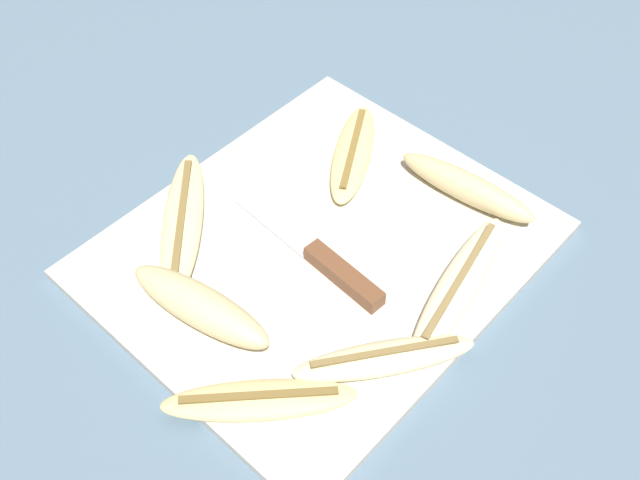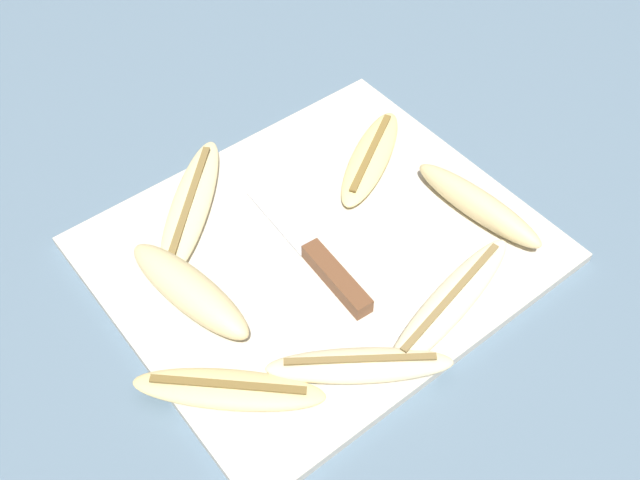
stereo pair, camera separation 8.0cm
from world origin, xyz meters
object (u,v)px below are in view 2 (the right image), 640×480
object	(u,v)px
knife	(326,267)
banana_spotted_left	(229,389)
banana_mellow_near	(478,204)
banana_ripe_center	(189,290)
banana_soft_right	(191,205)
banana_bright_far	(451,302)
banana_golden_short	(371,157)
banana_cream_curved	(360,365)

from	to	relation	value
knife	banana_spotted_left	xyz separation A→B (m)	(-0.16, -0.05, 0.00)
banana_mellow_near	banana_spotted_left	size ratio (longest dim) A/B	1.07
banana_ripe_center	banana_soft_right	world-z (taller)	banana_ripe_center
banana_mellow_near	banana_bright_far	world-z (taller)	banana_mellow_near
banana_spotted_left	banana_ripe_center	bearing A→B (deg)	75.54
banana_mellow_near	banana_ripe_center	size ratio (longest dim) A/B	1.00
knife	banana_ripe_center	xyz separation A→B (m)	(-0.13, 0.06, 0.01)
banana_mellow_near	banana_golden_short	world-z (taller)	banana_mellow_near
banana_ripe_center	banana_bright_far	size ratio (longest dim) A/B	0.81
banana_cream_curved	banana_golden_short	bearing A→B (deg)	47.02
knife	banana_bright_far	xyz separation A→B (m)	(0.07, -0.11, 0.00)
banana_cream_curved	banana_bright_far	distance (m)	0.12
banana_mellow_near	banana_spotted_left	xyz separation A→B (m)	(-0.34, -0.01, -0.01)
banana_cream_curved	banana_ripe_center	world-z (taller)	banana_ripe_center
banana_golden_short	banana_soft_right	size ratio (longest dim) A/B	0.93
banana_mellow_near	banana_bright_far	bearing A→B (deg)	-147.42
banana_ripe_center	banana_spotted_left	bearing A→B (deg)	-104.46
banana_mellow_near	banana_golden_short	size ratio (longest dim) A/B	1.02
banana_golden_short	banana_ripe_center	size ratio (longest dim) A/B	0.98
banana_cream_curved	banana_bright_far	world-z (taller)	same
knife	banana_mellow_near	bearing A→B (deg)	-8.89
knife	banana_ripe_center	bearing A→B (deg)	160.30
banana_golden_short	banana_cream_curved	bearing A→B (deg)	-132.98
banana_golden_short	banana_spotted_left	distance (m)	0.34
banana_spotted_left	banana_golden_short	bearing A→B (deg)	26.38
banana_golden_short	banana_mellow_near	bearing A→B (deg)	-74.20
banana_ripe_center	banana_spotted_left	size ratio (longest dim) A/B	1.07
banana_soft_right	banana_spotted_left	distance (m)	0.24
banana_ripe_center	banana_soft_right	distance (m)	0.12
banana_golden_short	banana_bright_far	world-z (taller)	banana_bright_far
banana_mellow_near	banana_soft_right	xyz separation A→B (m)	(-0.24, 0.20, -0.01)
knife	banana_spotted_left	world-z (taller)	same
banana_soft_right	banana_bright_far	world-z (taller)	banana_bright_far
knife	banana_ripe_center	size ratio (longest dim) A/B	1.25
banana_cream_curved	banana_spotted_left	world-z (taller)	banana_cream_curved
banana_mellow_near	banana_cream_curved	world-z (taller)	banana_mellow_near
banana_spotted_left	banana_mellow_near	bearing A→B (deg)	2.39
knife	banana_mellow_near	distance (m)	0.19
banana_spotted_left	banana_soft_right	bearing A→B (deg)	66.33
banana_golden_short	banana_bright_far	bearing A→B (deg)	-109.58
knife	banana_ripe_center	world-z (taller)	banana_ripe_center
banana_bright_far	banana_soft_right	bearing A→B (deg)	115.99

